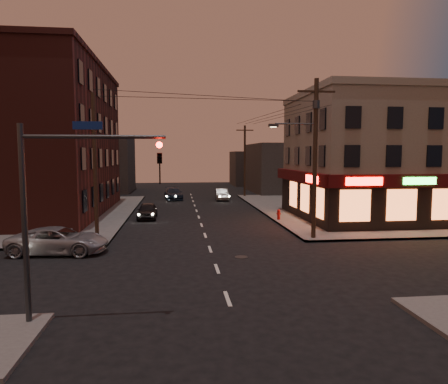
{
  "coord_description": "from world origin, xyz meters",
  "views": [
    {
      "loc": [
        -1.86,
        -18.55,
        5.44
      ],
      "look_at": [
        0.96,
        5.21,
        3.2
      ],
      "focal_mm": 32.0,
      "sensor_mm": 36.0,
      "label": 1
    }
  ],
  "objects": [
    {
      "name": "utility_pole_far",
      "position": [
        6.8,
        32.0,
        4.65
      ],
      "size": [
        0.26,
        0.26,
        9.0
      ],
      "primitive_type": "cylinder",
      "color": "#382619",
      "rests_on": "sidewalk_ne"
    },
    {
      "name": "sedan_near",
      "position": [
        -4.4,
        15.73,
        0.67
      ],
      "size": [
        1.59,
        3.95,
        1.35
      ],
      "primitive_type": "imported",
      "rotation": [
        0.0,
        0.0,
        -0.0
      ],
      "color": "black",
      "rests_on": "ground"
    },
    {
      "name": "bg_building_nw",
      "position": [
        -13.0,
        42.0,
        4.0
      ],
      "size": [
        9.0,
        10.0,
        8.0
      ],
      "primitive_type": "cube",
      "color": "#3F3D3A",
      "rests_on": "ground"
    },
    {
      "name": "ground",
      "position": [
        0.0,
        0.0,
        0.0
      ],
      "size": [
        120.0,
        120.0,
        0.0
      ],
      "primitive_type": "plane",
      "color": "black",
      "rests_on": "ground"
    },
    {
      "name": "utility_pole_west",
      "position": [
        -6.8,
        6.5,
        4.65
      ],
      "size": [
        0.24,
        0.24,
        9.0
      ],
      "primitive_type": "cylinder",
      "color": "#382619",
      "rests_on": "sidewalk_nw"
    },
    {
      "name": "suv_cross",
      "position": [
        -8.38,
        4.0,
        0.73
      ],
      "size": [
        5.45,
        2.88,
        1.46
      ],
      "primitive_type": "imported",
      "rotation": [
        0.0,
        0.0,
        1.48
      ],
      "color": "gray",
      "rests_on": "ground"
    },
    {
      "name": "brick_apartment",
      "position": [
        -14.5,
        19.0,
        6.65
      ],
      "size": [
        12.0,
        20.0,
        13.0
      ],
      "primitive_type": "cube",
      "color": "#4E1E19",
      "rests_on": "sidewalk_nw"
    },
    {
      "name": "traffic_signal",
      "position": [
        -5.57,
        -5.6,
        4.16
      ],
      "size": [
        4.49,
        0.32,
        6.47
      ],
      "color": "#333538",
      "rests_on": "ground"
    },
    {
      "name": "bg_building_ne_a",
      "position": [
        14.0,
        38.0,
        3.5
      ],
      "size": [
        10.0,
        12.0,
        7.0
      ],
      "primitive_type": "cube",
      "color": "#3F3D3A",
      "rests_on": "ground"
    },
    {
      "name": "utility_pole_main",
      "position": [
        6.68,
        5.8,
        5.76
      ],
      "size": [
        4.2,
        0.44,
        10.0
      ],
      "color": "#382619",
      "rests_on": "sidewalk_ne"
    },
    {
      "name": "sidewalk_ne",
      "position": [
        18.0,
        19.0,
        0.07
      ],
      "size": [
        24.0,
        28.0,
        0.15
      ],
      "primitive_type": "cube",
      "color": "#514F4C",
      "rests_on": "ground"
    },
    {
      "name": "bg_building_ne_b",
      "position": [
        12.0,
        52.0,
        3.0
      ],
      "size": [
        8.0,
        8.0,
        6.0
      ],
      "primitive_type": "cube",
      "color": "#3F3D3A",
      "rests_on": "ground"
    },
    {
      "name": "sedan_mid",
      "position": [
        3.5,
        28.93,
        0.69
      ],
      "size": [
        1.62,
        4.23,
        1.38
      ],
      "primitive_type": "imported",
      "rotation": [
        0.0,
        0.0,
        -0.04
      ],
      "color": "slate",
      "rests_on": "ground"
    },
    {
      "name": "sedan_far",
      "position": [
        -2.3,
        30.2,
        0.71
      ],
      "size": [
        2.48,
        5.05,
        1.41
      ],
      "primitive_type": "imported",
      "rotation": [
        0.0,
        0.0,
        0.11
      ],
      "color": "#182331",
      "rests_on": "ground"
    },
    {
      "name": "fire_hydrant",
      "position": [
        6.4,
        13.06,
        0.61
      ],
      "size": [
        0.38,
        0.38,
        0.85
      ],
      "rotation": [
        0.0,
        0.0,
        -0.2
      ],
      "color": "maroon",
      "rests_on": "sidewalk_ne"
    },
    {
      "name": "pizza_building",
      "position": [
        15.93,
        13.43,
        5.35
      ],
      "size": [
        15.85,
        12.85,
        10.5
      ],
      "color": "gray",
      "rests_on": "sidewalk_ne"
    }
  ]
}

